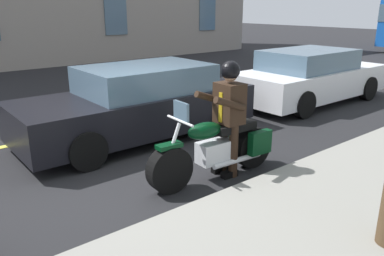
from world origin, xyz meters
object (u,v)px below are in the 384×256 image
Objects in this scene: rider_main at (228,109)px; car_dark at (140,103)px; car_silver at (310,77)px; motorcycle_main at (218,149)px.

car_dark is (0.10, -2.34, -0.35)m from rider_main.
car_silver and car_dark have the same top height.
motorcycle_main is 0.48× the size of car_silver.
car_dark is (5.02, -0.35, 0.00)m from car_silver.
car_dark is (-0.09, -2.33, 0.24)m from motorcycle_main.
rider_main is 0.38× the size of car_dark.
rider_main is 5.32m from car_silver.
rider_main is at bearing 92.33° from car_dark.
car_dark is at bearing -92.31° from motorcycle_main.
motorcycle_main is 0.48× the size of car_dark.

